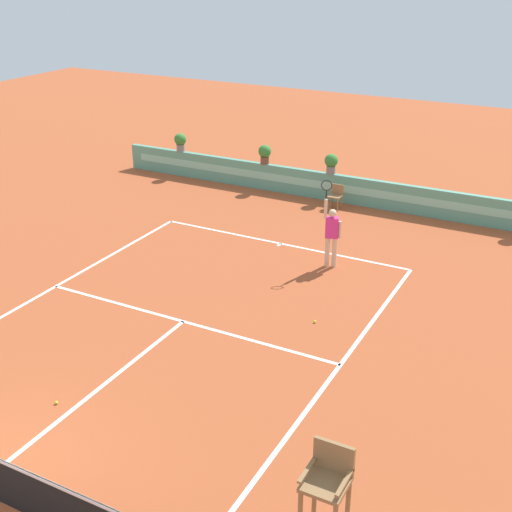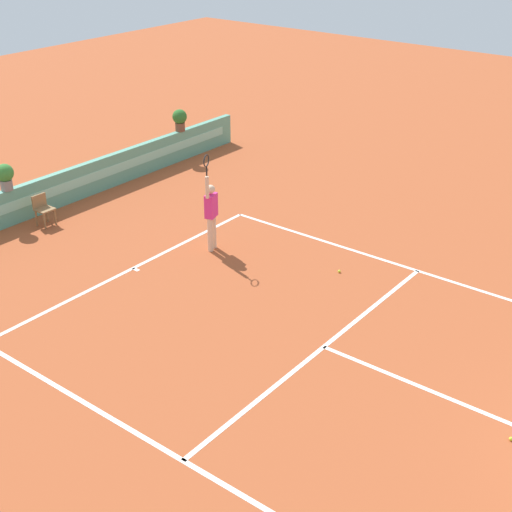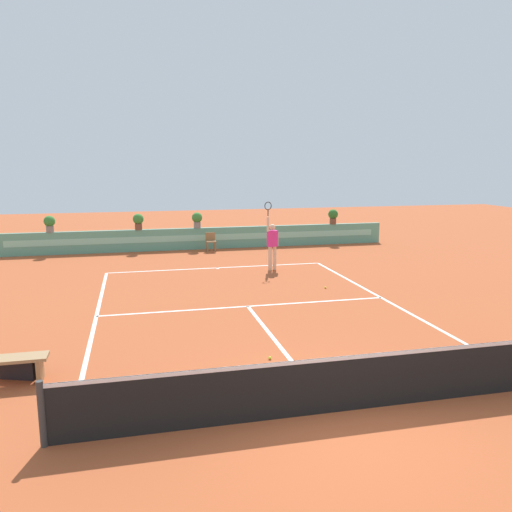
% 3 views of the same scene
% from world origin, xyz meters
% --- Properties ---
extents(ground_plane, '(60.00, 60.00, 0.00)m').
position_xyz_m(ground_plane, '(0.00, 6.00, 0.00)').
color(ground_plane, '#A84C28').
extents(court_lines, '(8.32, 11.94, 0.01)m').
position_xyz_m(court_lines, '(0.00, 6.72, 0.00)').
color(court_lines, white).
rests_on(court_lines, ground).
extents(net, '(8.92, 0.10, 1.00)m').
position_xyz_m(net, '(0.00, 0.00, 0.51)').
color(net, '#333333').
rests_on(net, ground).
extents(back_wall_barrier, '(18.00, 0.21, 1.00)m').
position_xyz_m(back_wall_barrier, '(0.00, 16.39, 0.50)').
color(back_wall_barrier, '#599E84').
rests_on(back_wall_barrier, ground).
extents(ball_kid_chair, '(0.44, 0.44, 0.85)m').
position_xyz_m(ball_kid_chair, '(0.32, 15.66, 0.48)').
color(ball_kid_chair, olive).
rests_on(ball_kid_chair, ground).
extents(bench_courtside, '(1.60, 0.44, 0.51)m').
position_xyz_m(bench_courtside, '(-5.48, 2.40, 0.38)').
color(bench_courtside, '#99754C').
rests_on(bench_courtside, ground).
extents(gear_bag, '(0.78, 0.57, 0.36)m').
position_xyz_m(gear_bag, '(-5.25, 2.72, 0.18)').
color(gear_bag, black).
rests_on(gear_bag, ground).
extents(tennis_player, '(0.60, 0.32, 2.58)m').
position_xyz_m(tennis_player, '(1.97, 11.06, 1.05)').
color(tennis_player, beige).
rests_on(tennis_player, ground).
extents(tennis_ball_near_baseline, '(0.07, 0.07, 0.07)m').
position_xyz_m(tennis_ball_near_baseline, '(2.88, 7.84, 0.03)').
color(tennis_ball_near_baseline, '#CCE033').
rests_on(tennis_ball_near_baseline, ground).
extents(tennis_ball_mid_court, '(0.07, 0.07, 0.07)m').
position_xyz_m(tennis_ball_mid_court, '(-0.41, 2.43, 0.03)').
color(tennis_ball_mid_court, '#CCE033').
rests_on(tennis_ball_mid_court, ground).
extents(potted_plant_centre, '(0.48, 0.48, 0.72)m').
position_xyz_m(potted_plant_centre, '(-0.20, 16.39, 1.41)').
color(potted_plant_centre, gray).
rests_on(potted_plant_centre, back_wall_barrier).
extents(potted_plant_far_left, '(0.48, 0.48, 0.72)m').
position_xyz_m(potted_plant_far_left, '(-6.64, 16.39, 1.41)').
color(potted_plant_far_left, gray).
rests_on(potted_plant_far_left, back_wall_barrier).
extents(potted_plant_left, '(0.48, 0.48, 0.72)m').
position_xyz_m(potted_plant_left, '(-2.87, 16.39, 1.41)').
color(potted_plant_left, brown).
rests_on(potted_plant_left, back_wall_barrier).
extents(potted_plant_far_right, '(0.48, 0.48, 0.72)m').
position_xyz_m(potted_plant_far_right, '(6.52, 16.39, 1.41)').
color(potted_plant_far_right, brown).
rests_on(potted_plant_far_right, back_wall_barrier).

